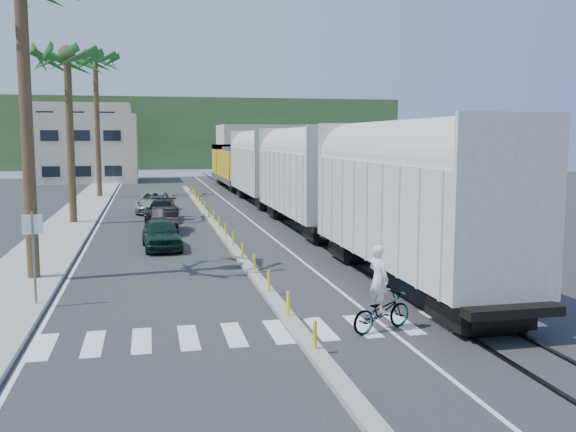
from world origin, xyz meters
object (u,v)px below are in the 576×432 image
object	(u,v)px
car_lead	(161,234)
car_second	(166,220)
street_sign	(33,245)
cyclist	(381,304)

from	to	relation	value
car_lead	car_second	xyz separation A→B (m)	(0.35, 5.47, -0.04)
street_sign	cyclist	xyz separation A→B (m)	(9.55, -4.48, -1.23)
street_sign	car_lead	world-z (taller)	street_sign
street_sign	cyclist	bearing A→B (deg)	-25.14
car_second	cyclist	distance (m)	20.63
car_second	cyclist	xyz separation A→B (m)	(5.17, -19.97, 0.05)
car_lead	car_second	distance (m)	5.48
street_sign	car_lead	size ratio (longest dim) A/B	0.69
street_sign	car_second	xyz separation A→B (m)	(4.38, 15.49, -1.29)
cyclist	car_lead	bearing A→B (deg)	-1.74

